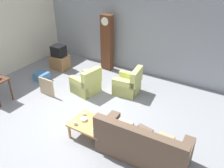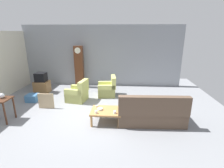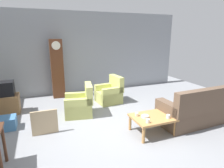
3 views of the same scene
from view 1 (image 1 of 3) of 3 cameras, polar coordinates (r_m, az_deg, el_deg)
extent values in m
plane|color=gray|center=(6.99, -6.91, -7.92)|extent=(10.40, 10.40, 0.00)
cube|color=gray|center=(9.03, 6.77, 12.46)|extent=(8.40, 0.16, 3.20)
cube|color=brown|center=(5.74, 7.40, -15.07)|extent=(2.13, 0.91, 0.44)
cube|color=brown|center=(5.14, 6.17, -13.46)|extent=(2.11, 0.27, 0.60)
cube|color=brown|center=(5.51, 16.82, -17.03)|extent=(0.27, 0.85, 0.68)
cube|color=brown|center=(5.95, -0.95, -11.27)|extent=(0.27, 0.85, 0.68)
cube|color=#9E8966|center=(5.41, 12.70, -13.26)|extent=(0.36, 0.12, 0.36)
cube|color=brown|center=(5.51, 7.87, -11.78)|extent=(0.37, 0.17, 0.36)
cube|color=#C6B284|center=(5.64, 3.31, -10.28)|extent=(0.36, 0.13, 0.36)
cube|color=#B7BC66|center=(8.07, -6.34, -0.59)|extent=(0.88, 0.88, 0.40)
cube|color=#B7BC66|center=(7.64, -4.90, 1.59)|extent=(0.31, 0.78, 0.52)
cube|color=#B7BC66|center=(8.19, -4.84, 0.80)|extent=(0.78, 0.29, 0.60)
cube|color=#B7BC66|center=(7.85, -7.98, -0.78)|extent=(0.78, 0.29, 0.60)
cube|color=#BDC168|center=(8.00, 3.54, -0.74)|extent=(0.84, 0.84, 0.40)
cube|color=#BDC168|center=(7.68, 5.87, 1.72)|extent=(0.27, 0.78, 0.52)
cube|color=#BDC168|center=(8.19, 4.34, 0.83)|extent=(0.77, 0.25, 0.60)
cube|color=#BDC168|center=(7.71, 2.74, -1.12)|extent=(0.77, 0.25, 0.60)
cube|color=#B27F47|center=(6.11, -5.29, -9.45)|extent=(0.96, 0.76, 0.05)
cylinder|color=#B27F47|center=(6.28, -10.17, -11.16)|extent=(0.07, 0.07, 0.37)
cylinder|color=#B27F47|center=(5.87, -3.66, -14.14)|extent=(0.07, 0.07, 0.37)
cylinder|color=#B27F47|center=(6.65, -6.54, -8.13)|extent=(0.07, 0.07, 0.37)
cylinder|color=#B27F47|center=(6.27, -0.24, -10.66)|extent=(0.07, 0.07, 0.37)
cylinder|color=#472819|center=(8.15, -23.08, -1.29)|extent=(0.06, 0.06, 0.74)
cube|color=#562D19|center=(9.30, -1.17, 9.81)|extent=(0.44, 0.28, 2.17)
cylinder|color=silver|center=(8.92, -1.77, 14.75)|extent=(0.30, 0.02, 0.30)
cube|color=brown|center=(9.81, -12.38, 5.13)|extent=(0.68, 0.52, 0.56)
cube|color=black|center=(9.62, -12.69, 7.79)|extent=(0.48, 0.44, 0.42)
cube|color=tan|center=(8.09, -15.43, -0.70)|extent=(0.60, 0.05, 0.60)
cube|color=teal|center=(9.12, -16.51, 1.73)|extent=(0.46, 0.43, 0.30)
cylinder|color=white|center=(6.07, -8.87, -9.22)|extent=(0.08, 0.08, 0.09)
cylinder|color=silver|center=(5.81, -4.19, -11.01)|extent=(0.09, 0.09, 0.08)
cylinder|color=beige|center=(6.35, -6.80, -7.15)|extent=(0.09, 0.09, 0.07)
cylinder|color=white|center=(6.18, -6.77, -8.39)|extent=(0.17, 0.17, 0.06)
camera|label=2|loc=(3.02, -70.46, -21.57)|focal=26.98mm
camera|label=3|loc=(5.70, -51.50, -2.10)|focal=30.33mm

